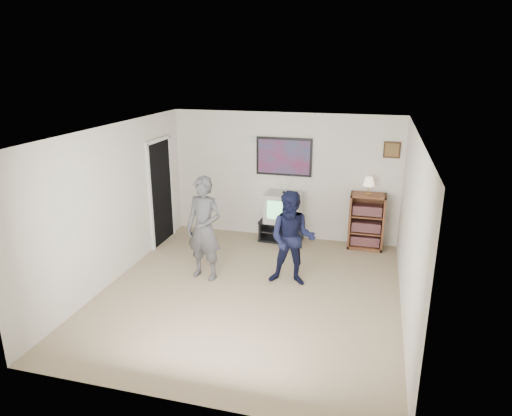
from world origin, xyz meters
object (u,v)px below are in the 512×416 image
at_px(person_short, 292,239).
at_px(media_stand, 281,231).
at_px(crt_television, 284,207).
at_px(person_tall, 204,229).
at_px(bookshelf, 367,221).

bearing_deg(person_short, media_stand, 104.83).
bearing_deg(crt_television, person_short, -72.00).
distance_m(media_stand, person_short, 1.93).
xyz_separation_m(person_tall, person_short, (1.41, 0.14, -0.09)).
bearing_deg(crt_television, media_stand, -177.73).
bearing_deg(media_stand, bookshelf, 5.58).
relative_size(media_stand, bookshelf, 0.80).
relative_size(media_stand, person_tall, 0.50).
xyz_separation_m(media_stand, person_tall, (-0.87, -1.90, 0.65)).
distance_m(bookshelf, person_tall, 3.20).
height_order(crt_television, person_tall, person_tall).
distance_m(media_stand, crt_television, 0.50).
xyz_separation_m(media_stand, bookshelf, (1.63, 0.05, 0.33)).
bearing_deg(crt_television, bookshelf, 4.07).
xyz_separation_m(bookshelf, person_tall, (-2.51, -1.95, 0.32)).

